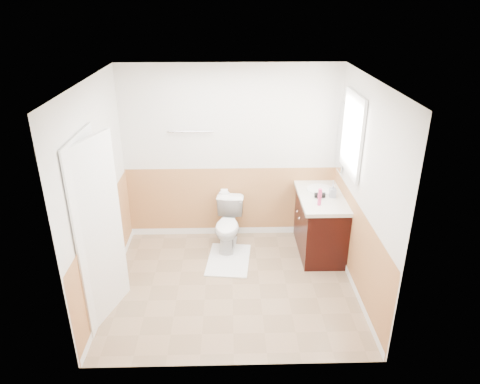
{
  "coord_description": "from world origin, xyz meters",
  "views": [
    {
      "loc": [
        -0.03,
        -4.51,
        3.31
      ],
      "look_at": [
        0.1,
        0.25,
        1.15
      ],
      "focal_mm": 32.95,
      "sensor_mm": 36.0,
      "label": 1
    }
  ],
  "objects_px": {
    "toilet": "(228,225)",
    "bath_mat": "(229,260)",
    "lotion_bottle": "(320,197)",
    "vanity_cabinet": "(320,224)",
    "soap_dispenser": "(333,191)"
  },
  "relations": [
    {
      "from": "toilet",
      "to": "bath_mat",
      "type": "xyz_separation_m",
      "value": [
        -0.0,
        -0.36,
        -0.33
      ]
    },
    {
      "from": "bath_mat",
      "to": "lotion_bottle",
      "type": "xyz_separation_m",
      "value": [
        1.16,
        -0.05,
        0.95
      ]
    },
    {
      "from": "vanity_cabinet",
      "to": "bath_mat",
      "type": "bearing_deg",
      "value": -168.25
    },
    {
      "from": "lotion_bottle",
      "to": "toilet",
      "type": "bearing_deg",
      "value": 160.23
    },
    {
      "from": "bath_mat",
      "to": "soap_dispenser",
      "type": "xyz_separation_m",
      "value": [
        1.38,
        0.18,
        0.93
      ]
    },
    {
      "from": "bath_mat",
      "to": "vanity_cabinet",
      "type": "xyz_separation_m",
      "value": [
        1.26,
        0.26,
        0.39
      ]
    },
    {
      "from": "soap_dispenser",
      "to": "lotion_bottle",
      "type": "bearing_deg",
      "value": -133.47
    },
    {
      "from": "toilet",
      "to": "lotion_bottle",
      "type": "distance_m",
      "value": 1.38
    },
    {
      "from": "toilet",
      "to": "soap_dispenser",
      "type": "height_order",
      "value": "soap_dispenser"
    },
    {
      "from": "bath_mat",
      "to": "soap_dispenser",
      "type": "bearing_deg",
      "value": 7.42
    },
    {
      "from": "toilet",
      "to": "vanity_cabinet",
      "type": "xyz_separation_m",
      "value": [
        1.26,
        -0.1,
        0.06
      ]
    },
    {
      "from": "bath_mat",
      "to": "toilet",
      "type": "bearing_deg",
      "value": 90.0
    },
    {
      "from": "toilet",
      "to": "bath_mat",
      "type": "distance_m",
      "value": 0.49
    },
    {
      "from": "lotion_bottle",
      "to": "soap_dispenser",
      "type": "xyz_separation_m",
      "value": [
        0.22,
        0.23,
        -0.02
      ]
    },
    {
      "from": "bath_mat",
      "to": "vanity_cabinet",
      "type": "bearing_deg",
      "value": 11.75
    }
  ]
}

